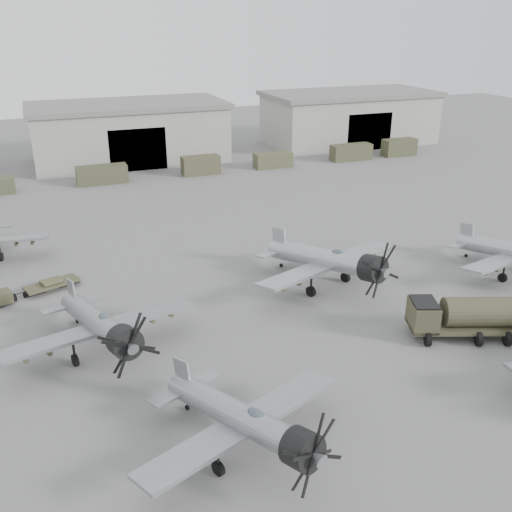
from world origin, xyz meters
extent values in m
plane|color=#5D5D5B|center=(0.00, 0.00, 0.00)|extent=(220.00, 220.00, 0.00)
cube|color=gray|center=(0.00, 62.00, 4.00)|extent=(28.00, 14.00, 8.00)
cube|color=slate|center=(0.00, 62.00, 8.35)|extent=(29.00, 14.80, 0.70)
cube|color=black|center=(0.00, 55.20, 3.00)|extent=(8.12, 0.40, 6.00)
cube|color=gray|center=(38.00, 62.00, 4.00)|extent=(28.00, 14.00, 8.00)
cube|color=slate|center=(38.00, 62.00, 8.35)|extent=(29.00, 14.80, 0.70)
cube|color=black|center=(38.00, 55.20, 3.00)|extent=(8.12, 0.40, 6.00)
cube|color=#3E3F29|center=(-5.84, 50.00, 1.20)|extent=(6.58, 2.20, 2.40)
cube|color=#41412B|center=(7.71, 50.00, 1.28)|extent=(5.30, 2.20, 2.55)
cube|color=#44472E|center=(18.71, 50.00, 1.07)|extent=(5.60, 2.20, 2.13)
cube|color=#3F412A|center=(31.75, 50.00, 1.21)|extent=(6.46, 2.20, 2.41)
cube|color=#3E402A|center=(40.50, 50.00, 1.30)|extent=(5.46, 2.20, 2.61)
cylinder|color=gray|center=(-5.86, -4.10, 2.12)|extent=(5.12, 9.98, 3.00)
cylinder|color=black|center=(-4.18, -8.28, 2.83)|extent=(2.26, 2.09, 2.00)
cube|color=gray|center=(-5.65, -4.63, 1.87)|extent=(11.92, 6.42, 0.54)
cube|color=gray|center=(-7.54, 0.09, 2.26)|extent=(0.70, 1.53, 1.92)
ellipsoid|color=#3F4C54|center=(-5.29, -5.52, 2.98)|extent=(0.96, 1.28, 0.54)
cylinder|color=black|center=(-7.27, -5.49, 0.34)|extent=(0.53, 0.81, 0.77)
cylinder|color=black|center=(-3.88, -4.13, 0.34)|extent=(0.53, 0.81, 0.77)
cylinder|color=black|center=(-7.43, -0.18, 0.14)|extent=(0.22, 0.33, 0.31)
cylinder|color=gray|center=(-11.27, 7.99, 2.23)|extent=(4.12, 10.77, 3.16)
cylinder|color=black|center=(-10.09, 3.39, 2.98)|extent=(2.26, 2.02, 2.10)
cube|color=gray|center=(-11.12, 7.41, 1.97)|extent=(12.80, 5.29, 0.57)
cube|color=gray|center=(-12.44, 12.60, 2.39)|extent=(0.53, 1.66, 2.02)
ellipsoid|color=#3F4C54|center=(-10.87, 6.43, 3.14)|extent=(0.89, 1.33, 0.57)
cylinder|color=black|center=(-12.93, 6.74, 0.35)|extent=(0.47, 0.85, 0.81)
cylinder|color=black|center=(-9.21, 7.69, 0.35)|extent=(0.47, 0.85, 0.81)
cylinder|color=black|center=(-12.37, 12.31, 0.15)|extent=(0.20, 0.34, 0.32)
cylinder|color=#9FA2A8|center=(7.02, 11.66, 2.40)|extent=(5.40, 11.44, 3.40)
cylinder|color=black|center=(8.73, 6.83, 3.21)|extent=(2.53, 2.32, 2.27)
cube|color=#9FA2A8|center=(7.24, 11.05, 2.12)|extent=(13.64, 6.82, 0.61)
cube|color=#9FA2A8|center=(5.31, 16.49, 2.57)|extent=(0.73, 1.75, 2.18)
ellipsoid|color=#3F4C54|center=(7.61, 10.02, 3.39)|extent=(1.05, 1.45, 0.61)
cylinder|color=black|center=(5.36, 10.15, 0.38)|extent=(0.58, 0.92, 0.87)
cylinder|color=black|center=(9.27, 11.53, 0.38)|extent=(0.58, 0.92, 0.87)
cylinder|color=black|center=(5.42, 16.18, 0.16)|extent=(0.24, 0.37, 0.35)
cylinder|color=#A0A2A8|center=(23.17, 7.96, 2.15)|extent=(3.62, 10.41, 3.04)
cube|color=#A0A2A8|center=(22.20, 12.43, 2.30)|extent=(0.46, 1.61, 1.95)
cylinder|color=black|center=(21.53, 6.80, 0.34)|extent=(0.43, 0.82, 0.78)
cylinder|color=black|center=(22.27, 12.15, 0.15)|extent=(0.18, 0.33, 0.31)
cylinder|color=black|center=(-17.77, 26.69, 0.34)|extent=(0.38, 0.82, 0.79)
cube|color=#3E3C28|center=(12.48, 0.83, 0.81)|extent=(7.92, 4.95, 0.27)
cube|color=#3E3C28|center=(9.76, 1.85, 1.67)|extent=(2.48, 2.92, 1.83)
cylinder|color=#3E3C28|center=(13.39, 0.50, 1.88)|extent=(5.35, 3.64, 2.04)
cube|color=black|center=(9.76, 1.85, 2.63)|extent=(2.26, 2.58, 0.16)
cylinder|color=black|center=(9.43, 0.65, 0.48)|extent=(0.64, 1.02, 0.97)
cylinder|color=black|center=(15.33, 1.09, 0.48)|extent=(0.64, 1.02, 0.97)
cylinder|color=black|center=(-16.39, 17.78, 0.50)|extent=(1.30, 0.53, 0.09)
cube|color=#3F3E29|center=(-13.76, 18.72, 0.50)|extent=(4.53, 2.89, 0.20)
cylinder|color=black|center=(-13.76, 18.72, 0.22)|extent=(1.75, 1.02, 0.49)
cylinder|color=#3F3E29|center=(-13.76, 18.72, 0.73)|extent=(1.60, 0.86, 0.36)
camera|label=1|loc=(-13.25, -26.12, 20.50)|focal=40.00mm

